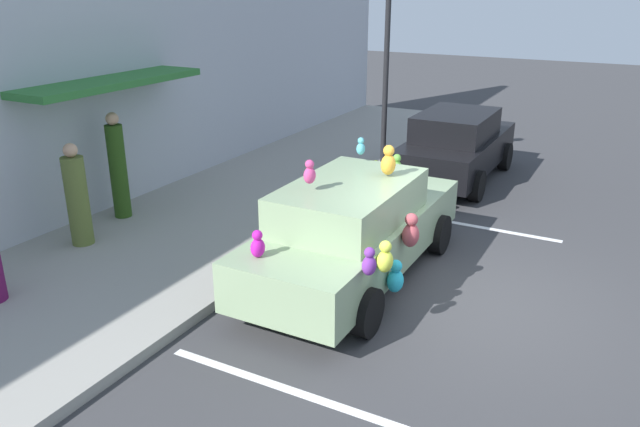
{
  "coord_description": "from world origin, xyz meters",
  "views": [
    {
      "loc": [
        -7.64,
        -1.74,
        4.18
      ],
      "look_at": [
        0.02,
        2.39,
        0.9
      ],
      "focal_mm": 34.64,
      "sensor_mm": 36.0,
      "label": 1
    }
  ],
  "objects_px": {
    "pedestrian_walking_past": "(118,168)",
    "pedestrian_by_lamp": "(77,198)",
    "parked_sedan_behind": "(456,145)",
    "plush_covered_car": "(355,228)",
    "teddy_bear_on_sidewalk": "(319,190)",
    "street_lamp_post": "(386,57)"
  },
  "relations": [
    {
      "from": "pedestrian_by_lamp",
      "to": "parked_sedan_behind",
      "type": "bearing_deg",
      "value": -31.81
    },
    {
      "from": "teddy_bear_on_sidewalk",
      "to": "parked_sedan_behind",
      "type": "bearing_deg",
      "value": -28.3
    },
    {
      "from": "street_lamp_post",
      "to": "parked_sedan_behind",
      "type": "bearing_deg",
      "value": -77.98
    },
    {
      "from": "street_lamp_post",
      "to": "plush_covered_car",
      "type": "bearing_deg",
      "value": -161.65
    },
    {
      "from": "plush_covered_car",
      "to": "teddy_bear_on_sidewalk",
      "type": "bearing_deg",
      "value": 38.55
    },
    {
      "from": "parked_sedan_behind",
      "to": "pedestrian_walking_past",
      "type": "height_order",
      "value": "pedestrian_walking_past"
    },
    {
      "from": "plush_covered_car",
      "to": "street_lamp_post",
      "type": "relative_size",
      "value": 1.14
    },
    {
      "from": "parked_sedan_behind",
      "to": "teddy_bear_on_sidewalk",
      "type": "relative_size",
      "value": 7.06
    },
    {
      "from": "pedestrian_walking_past",
      "to": "pedestrian_by_lamp",
      "type": "relative_size",
      "value": 1.14
    },
    {
      "from": "parked_sedan_behind",
      "to": "pedestrian_by_lamp",
      "type": "xyz_separation_m",
      "value": [
        -6.77,
        4.2,
        0.14
      ]
    },
    {
      "from": "parked_sedan_behind",
      "to": "street_lamp_post",
      "type": "bearing_deg",
      "value": 102.02
    },
    {
      "from": "plush_covered_car",
      "to": "pedestrian_by_lamp",
      "type": "bearing_deg",
      "value": 106.03
    },
    {
      "from": "plush_covered_car",
      "to": "pedestrian_walking_past",
      "type": "bearing_deg",
      "value": 90.03
    },
    {
      "from": "street_lamp_post",
      "to": "teddy_bear_on_sidewalk",
      "type": "bearing_deg",
      "value": 177.45
    },
    {
      "from": "teddy_bear_on_sidewalk",
      "to": "pedestrian_by_lamp",
      "type": "xyz_separation_m",
      "value": [
        -3.56,
        2.47,
        0.51
      ]
    },
    {
      "from": "parked_sedan_behind",
      "to": "pedestrian_by_lamp",
      "type": "bearing_deg",
      "value": 148.19
    },
    {
      "from": "parked_sedan_behind",
      "to": "pedestrian_walking_past",
      "type": "relative_size",
      "value": 2.14
    },
    {
      "from": "teddy_bear_on_sidewalk",
      "to": "pedestrian_by_lamp",
      "type": "height_order",
      "value": "pedestrian_by_lamp"
    },
    {
      "from": "plush_covered_car",
      "to": "pedestrian_walking_past",
      "type": "relative_size",
      "value": 2.43
    },
    {
      "from": "parked_sedan_behind",
      "to": "pedestrian_by_lamp",
      "type": "distance_m",
      "value": 7.97
    },
    {
      "from": "parked_sedan_behind",
      "to": "plush_covered_car",
      "type": "bearing_deg",
      "value": -178.75
    },
    {
      "from": "street_lamp_post",
      "to": "pedestrian_walking_past",
      "type": "height_order",
      "value": "street_lamp_post"
    }
  ]
}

